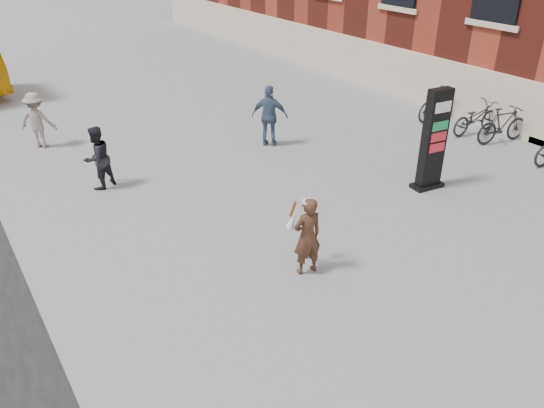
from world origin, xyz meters
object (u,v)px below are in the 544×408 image
bike_6 (476,118)px  bike_7 (438,103)px  info_pylon (434,140)px  bike_5 (503,125)px  pedestrian_a (97,158)px  pedestrian_b (37,120)px  pedestrian_c (270,116)px  woman (307,235)px

bike_6 → bike_7: 1.54m
info_pylon → bike_5: size_ratio=1.38×
pedestrian_a → bike_5: size_ratio=0.87×
pedestrian_b → bike_5: (11.73, -7.39, -0.27)m
bike_6 → bike_7: bike_7 is taller
pedestrian_b → pedestrian_a: bearing=139.8°
pedestrian_b → bike_6: pedestrian_b is taller
info_pylon → pedestrian_c: info_pylon is taller
pedestrian_a → bike_7: bearing=148.7°
woman → pedestrian_b: size_ratio=0.96×
info_pylon → pedestrian_c: (-1.77, 4.60, -0.36)m
pedestrian_a → bike_6: pedestrian_a is taller
woman → pedestrian_a: 6.19m
info_pylon → pedestrian_b: 11.19m
pedestrian_b → bike_6: size_ratio=0.86×
woman → pedestrian_c: (3.00, 5.82, 0.10)m
pedestrian_c → bike_6: bearing=-161.5°
bike_6 → woman: bearing=111.4°
woman → bike_5: woman is taller
pedestrian_c → bike_7: pedestrian_c is taller
info_pylon → pedestrian_a: 8.31m
bike_6 → bike_7: (0.00, 1.54, 0.06)m
bike_7 → pedestrian_a: bearing=81.4°
info_pylon → pedestrian_a: bearing=153.1°
pedestrian_a → bike_6: bearing=141.0°
pedestrian_b → bike_6: (11.73, -6.41, -0.32)m
pedestrian_a → bike_5: pedestrian_a is taller
pedestrian_a → bike_7: pedestrian_a is taller
pedestrian_a → bike_5: 11.73m
info_pylon → bike_5: info_pylon is taller
woman → pedestrian_b: bearing=-67.0°
bike_5 → bike_6: 0.98m
pedestrian_a → bike_6: size_ratio=0.84×
bike_5 → bike_6: bearing=11.5°
pedestrian_b → bike_7: 12.71m
woman → bike_6: size_ratio=0.83×
pedestrian_c → bike_6: size_ratio=0.95×
pedestrian_b → pedestrian_c: pedestrian_c is taller
pedestrian_b → bike_6: 13.38m
woman → bike_5: bearing=-159.9°
bike_6 → info_pylon: bearing=116.3°
pedestrian_c → bike_7: bearing=-148.2°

